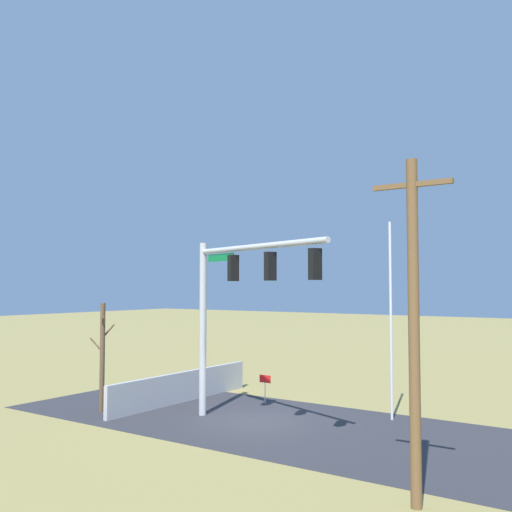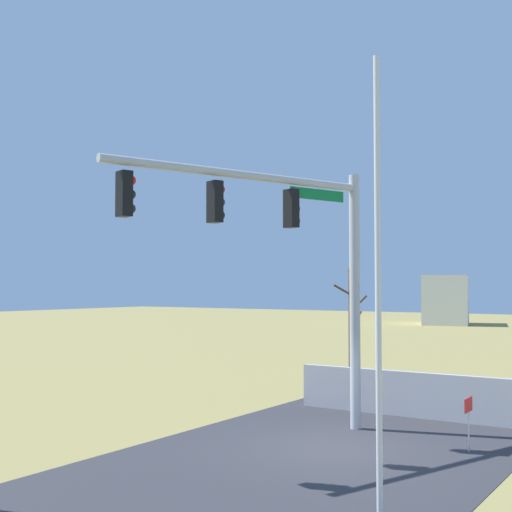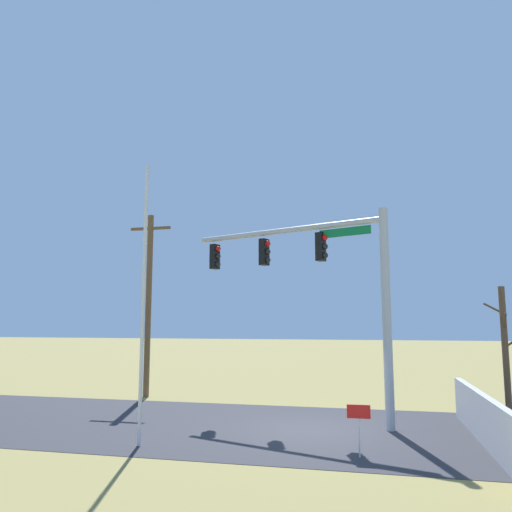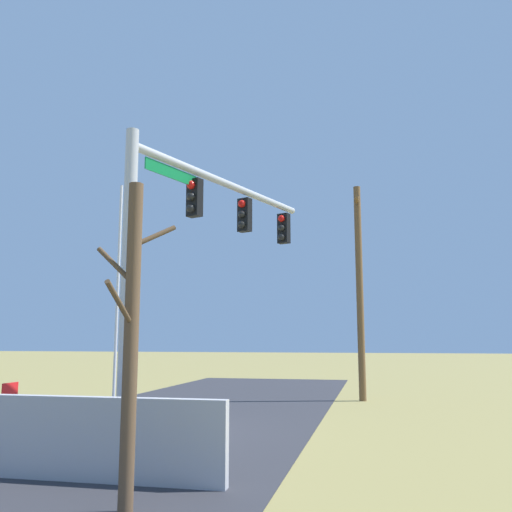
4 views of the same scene
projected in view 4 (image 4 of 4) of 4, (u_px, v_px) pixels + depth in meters
ground_plane at (146, 431)px, 13.20m from camera, size 160.00×160.00×0.00m
road_surface at (198, 410)px, 17.07m from camera, size 28.00×8.00×0.01m
sidewalk_corner at (97, 461)px, 9.95m from camera, size 6.00×6.00×0.01m
signal_mast at (194, 232)px, 13.49m from camera, size 7.02×2.76×6.76m
flagpole at (118, 293)px, 18.42m from camera, size 0.10×0.10×7.53m
utility_pole at (360, 286)px, 20.36m from camera, size 1.90×0.26×8.01m
bare_tree at (131, 337)px, 7.28m from camera, size 1.27×1.02×4.36m
open_sign at (10, 397)px, 12.51m from camera, size 0.56×0.04×1.22m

